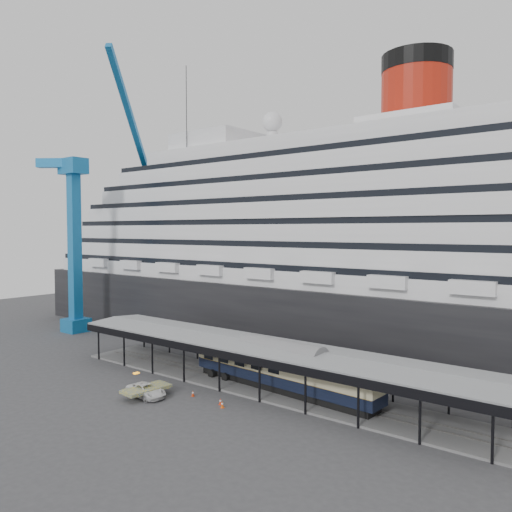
# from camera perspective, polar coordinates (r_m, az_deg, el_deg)

# --- Properties ---
(ground) EXTENTS (200.00, 200.00, 0.00)m
(ground) POSITION_cam_1_polar(r_m,az_deg,el_deg) (56.78, -2.58, -15.98)
(ground) COLOR #37373A
(ground) RESTS_ON ground
(cruise_ship) EXTENTS (130.00, 30.00, 43.90)m
(cruise_ship) POSITION_cam_1_polar(r_m,az_deg,el_deg) (80.75, 12.30, 2.85)
(cruise_ship) COLOR black
(cruise_ship) RESTS_ON ground
(platform_canopy) EXTENTS (56.00, 9.18, 5.30)m
(platform_canopy) POSITION_cam_1_polar(r_m,az_deg,el_deg) (59.80, 0.59, -12.62)
(platform_canopy) COLOR slate
(platform_canopy) RESTS_ON ground
(crane_blue) EXTENTS (22.63, 19.19, 47.60)m
(crane_blue) POSITION_cam_1_polar(r_m,az_deg,el_deg) (95.09, -19.46, 3.73)
(crane_blue) COLOR #166AAC
(crane_blue) RESTS_ON ground
(port_truck) EXTENTS (5.43, 2.93, 1.45)m
(port_truck) POSITION_cam_1_polar(r_m,az_deg,el_deg) (58.36, -12.43, -14.76)
(port_truck) COLOR silver
(port_truck) RESTS_ON ground
(pullman_carriage) EXTENTS (24.86, 5.02, 24.24)m
(pullman_carriage) POSITION_cam_1_polar(r_m,az_deg,el_deg) (57.99, 2.96, -12.55)
(pullman_carriage) COLOR black
(pullman_carriage) RESTS_ON ground
(traffic_cone_left) EXTENTS (0.44, 0.44, 0.67)m
(traffic_cone_left) POSITION_cam_1_polar(r_m,az_deg,el_deg) (57.81, -7.23, -15.30)
(traffic_cone_left) COLOR red
(traffic_cone_left) RESTS_ON ground
(traffic_cone_mid) EXTENTS (0.41, 0.41, 0.68)m
(traffic_cone_mid) POSITION_cam_1_polar(r_m,az_deg,el_deg) (54.99, -4.09, -16.25)
(traffic_cone_mid) COLOR red
(traffic_cone_mid) RESTS_ON ground
(traffic_cone_right) EXTENTS (0.43, 0.43, 0.74)m
(traffic_cone_right) POSITION_cam_1_polar(r_m,az_deg,el_deg) (54.07, -3.88, -16.55)
(traffic_cone_right) COLOR #EB520D
(traffic_cone_right) RESTS_ON ground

